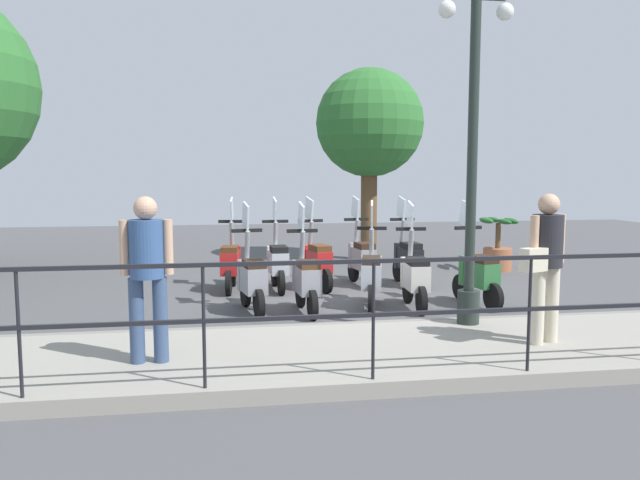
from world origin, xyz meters
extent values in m
plane|color=#4C4C4F|center=(0.00, 0.00, 0.00)|extent=(28.00, 28.00, 0.00)
cube|color=gray|center=(-3.20, 0.00, 0.07)|extent=(2.20, 20.00, 0.15)
cube|color=gray|center=(-2.15, 0.00, 0.07)|extent=(0.10, 20.00, 0.15)
cube|color=black|center=(-4.20, 0.00, 1.20)|extent=(0.04, 16.00, 0.04)
cube|color=black|center=(-4.20, 0.00, 0.73)|extent=(0.04, 16.00, 0.04)
cylinder|color=black|center=(-4.20, -0.73, 0.68)|extent=(0.03, 0.03, 1.05)
cylinder|color=black|center=(-4.20, 0.73, 0.68)|extent=(0.03, 0.03, 1.05)
cylinder|color=black|center=(-4.20, 2.18, 0.68)|extent=(0.03, 0.03, 1.05)
cylinder|color=black|center=(-4.20, 3.64, 0.68)|extent=(0.03, 0.03, 1.05)
cylinder|color=#232D28|center=(-2.40, -0.89, 0.35)|extent=(0.26, 0.26, 0.40)
cylinder|color=#232D28|center=(-2.40, -0.89, 2.17)|extent=(0.12, 0.12, 4.04)
sphere|color=white|center=(-2.40, -1.24, 3.80)|extent=(0.20, 0.20, 0.20)
sphere|color=white|center=(-2.40, -0.54, 3.80)|extent=(0.20, 0.20, 0.20)
cylinder|color=beige|center=(-3.31, -1.46, 0.56)|extent=(0.14, 0.14, 0.82)
cylinder|color=beige|center=(-3.38, -1.25, 0.56)|extent=(0.14, 0.14, 0.82)
cylinder|color=#232328|center=(-3.34, -1.36, 1.25)|extent=(0.41, 0.41, 0.55)
sphere|color=tan|center=(-3.34, -1.36, 1.63)|extent=(0.22, 0.22, 0.22)
cylinder|color=tan|center=(-3.27, -1.54, 1.26)|extent=(0.09, 0.09, 0.52)
cylinder|color=tan|center=(-3.42, -1.17, 1.26)|extent=(0.09, 0.09, 0.52)
cube|color=beige|center=(-3.48, -1.13, 1.07)|extent=(0.23, 0.31, 0.24)
cylinder|color=#384C70|center=(-3.39, 2.83, 0.56)|extent=(0.14, 0.14, 0.82)
cylinder|color=#384C70|center=(-3.39, 2.61, 0.56)|extent=(0.14, 0.14, 0.82)
cylinder|color=#335184|center=(-3.39, 2.72, 1.25)|extent=(0.32, 0.32, 0.55)
sphere|color=tan|center=(-3.39, 2.72, 1.63)|extent=(0.22, 0.22, 0.22)
cylinder|color=tan|center=(-3.39, 2.92, 1.26)|extent=(0.09, 0.09, 0.52)
cylinder|color=tan|center=(-3.39, 2.52, 1.26)|extent=(0.09, 0.09, 0.52)
cylinder|color=brown|center=(4.14, -1.23, 1.07)|extent=(0.36, 0.36, 2.14)
sphere|color=#2D6B2D|center=(4.14, -1.23, 3.03)|extent=(2.37, 2.37, 2.37)
cylinder|color=#9E5B3D|center=(2.22, -3.40, 0.23)|extent=(0.56, 0.56, 0.45)
cylinder|color=brown|center=(2.22, -3.40, 0.70)|extent=(0.10, 0.10, 0.50)
ellipsoid|color=#235B28|center=(2.47, -3.40, 1.00)|extent=(0.56, 0.16, 0.10)
ellipsoid|color=#235B28|center=(1.97, -3.40, 1.00)|extent=(0.56, 0.16, 0.10)
ellipsoid|color=#235B28|center=(2.22, -3.15, 1.00)|extent=(0.56, 0.16, 0.10)
ellipsoid|color=#235B28|center=(2.22, -3.65, 1.00)|extent=(0.56, 0.16, 0.10)
ellipsoid|color=#235B28|center=(2.40, -3.22, 1.00)|extent=(0.56, 0.16, 0.10)
ellipsoid|color=#235B28|center=(2.04, -3.58, 1.00)|extent=(0.56, 0.16, 0.10)
cylinder|color=black|center=(-0.40, -1.61, 0.20)|extent=(0.41, 0.15, 0.40)
cylinder|color=black|center=(-1.21, -1.76, 0.20)|extent=(0.41, 0.15, 0.40)
cube|color=#2D6B38|center=(-0.89, -1.70, 0.48)|extent=(0.64, 0.38, 0.36)
cube|color=#2D6B38|center=(-0.61, -1.64, 0.50)|extent=(0.17, 0.32, 0.44)
cube|color=black|center=(-0.96, -1.71, 0.71)|extent=(0.44, 0.33, 0.10)
cylinder|color=gray|center=(-0.55, -1.63, 0.85)|extent=(0.19, 0.10, 0.55)
cube|color=black|center=(-0.55, -1.63, 1.13)|extent=(0.14, 0.44, 0.05)
cube|color=silver|center=(-0.49, -1.62, 1.33)|extent=(0.39, 0.10, 0.42)
cylinder|color=black|center=(-0.45, -0.74, 0.20)|extent=(0.40, 0.11, 0.40)
cylinder|color=black|center=(-1.28, -0.68, 0.20)|extent=(0.40, 0.11, 0.40)
cube|color=beige|center=(-0.95, -0.70, 0.48)|extent=(0.62, 0.32, 0.36)
cube|color=beige|center=(-0.66, -0.72, 0.50)|extent=(0.14, 0.31, 0.44)
cube|color=black|center=(-1.02, -0.70, 0.71)|extent=(0.42, 0.29, 0.10)
cylinder|color=gray|center=(-0.60, -0.73, 0.85)|extent=(0.19, 0.08, 0.55)
cube|color=black|center=(-0.60, -0.73, 1.13)|extent=(0.09, 0.44, 0.05)
cube|color=silver|center=(-0.54, -0.73, 1.33)|extent=(0.39, 0.06, 0.42)
cylinder|color=black|center=(-0.26, -0.22, 0.20)|extent=(0.41, 0.17, 0.40)
cylinder|color=black|center=(-1.06, -0.02, 0.20)|extent=(0.41, 0.17, 0.40)
cube|color=#B7BCC6|center=(-0.74, -0.10, 0.48)|extent=(0.65, 0.42, 0.36)
cube|color=#B7BCC6|center=(-0.46, -0.17, 0.50)|extent=(0.19, 0.32, 0.44)
cube|color=black|center=(-0.81, -0.08, 0.71)|extent=(0.45, 0.35, 0.10)
cylinder|color=gray|center=(-0.40, -0.18, 0.85)|extent=(0.19, 0.11, 0.55)
cube|color=black|center=(-0.40, -0.18, 1.13)|extent=(0.17, 0.44, 0.05)
cube|color=silver|center=(-0.34, -0.20, 1.33)|extent=(0.38, 0.12, 0.42)
cylinder|color=black|center=(-0.49, 0.90, 0.20)|extent=(0.40, 0.11, 0.40)
cylinder|color=black|center=(-1.32, 0.84, 0.20)|extent=(0.40, 0.11, 0.40)
cube|color=gray|center=(-0.99, 0.87, 0.48)|extent=(0.62, 0.32, 0.36)
cube|color=gray|center=(-0.70, 0.89, 0.50)|extent=(0.14, 0.31, 0.44)
cube|color=#4C2D19|center=(-1.06, 0.86, 0.71)|extent=(0.42, 0.29, 0.10)
cylinder|color=gray|center=(-0.64, 0.89, 0.85)|extent=(0.19, 0.08, 0.55)
cube|color=black|center=(-0.64, 0.89, 1.13)|extent=(0.09, 0.44, 0.05)
cube|color=silver|center=(-0.58, 0.89, 1.33)|extent=(0.39, 0.06, 0.42)
cylinder|color=black|center=(-0.33, 1.69, 0.20)|extent=(0.41, 0.15, 0.40)
cylinder|color=black|center=(-1.15, 1.54, 0.20)|extent=(0.41, 0.15, 0.40)
cube|color=gray|center=(-0.82, 1.60, 0.48)|extent=(0.64, 0.38, 0.36)
cube|color=gray|center=(-0.54, 1.65, 0.50)|extent=(0.17, 0.32, 0.44)
cube|color=black|center=(-0.89, 1.59, 0.71)|extent=(0.44, 0.33, 0.10)
cylinder|color=gray|center=(-0.48, 1.67, 0.85)|extent=(0.19, 0.10, 0.55)
cube|color=black|center=(-0.48, 1.67, 1.13)|extent=(0.14, 0.44, 0.05)
cube|color=silver|center=(-0.42, 1.68, 1.33)|extent=(0.39, 0.10, 0.42)
cylinder|color=black|center=(1.35, -1.11, 0.20)|extent=(0.41, 0.12, 0.40)
cylinder|color=black|center=(0.52, -1.19, 0.20)|extent=(0.41, 0.12, 0.40)
cube|color=black|center=(0.85, -1.16, 0.48)|extent=(0.62, 0.33, 0.36)
cube|color=black|center=(1.14, -1.13, 0.50)|extent=(0.15, 0.31, 0.44)
cube|color=black|center=(0.78, -1.17, 0.71)|extent=(0.42, 0.30, 0.10)
cylinder|color=gray|center=(1.20, -1.13, 0.85)|extent=(0.19, 0.09, 0.55)
cube|color=black|center=(1.20, -1.13, 1.13)|extent=(0.10, 0.44, 0.05)
cube|color=silver|center=(1.26, -1.12, 1.33)|extent=(0.39, 0.07, 0.42)
cylinder|color=black|center=(1.47, -0.31, 0.20)|extent=(0.41, 0.13, 0.40)
cylinder|color=black|center=(0.65, -0.41, 0.20)|extent=(0.41, 0.13, 0.40)
cube|color=gray|center=(0.98, -0.37, 0.48)|extent=(0.63, 0.35, 0.36)
cube|color=gray|center=(1.26, -0.34, 0.50)|extent=(0.16, 0.31, 0.44)
cube|color=black|center=(0.91, -0.38, 0.71)|extent=(0.43, 0.31, 0.10)
cylinder|color=gray|center=(1.32, -0.33, 0.85)|extent=(0.19, 0.09, 0.55)
cube|color=black|center=(1.32, -0.33, 1.13)|extent=(0.11, 0.44, 0.05)
cube|color=silver|center=(1.38, -0.32, 1.33)|extent=(0.39, 0.08, 0.42)
cylinder|color=black|center=(1.26, 0.56, 0.20)|extent=(0.41, 0.17, 0.40)
cylinder|color=black|center=(0.45, 0.36, 0.20)|extent=(0.41, 0.17, 0.40)
cube|color=#B21E1E|center=(0.77, 0.44, 0.48)|extent=(0.65, 0.41, 0.36)
cube|color=#B21E1E|center=(1.05, 0.51, 0.50)|extent=(0.19, 0.32, 0.44)
cube|color=#4C2D19|center=(0.70, 0.42, 0.71)|extent=(0.45, 0.35, 0.10)
cylinder|color=gray|center=(1.11, 0.52, 0.85)|extent=(0.19, 0.11, 0.55)
cube|color=black|center=(1.11, 0.52, 1.13)|extent=(0.16, 0.44, 0.05)
cube|color=silver|center=(1.17, 0.54, 1.33)|extent=(0.38, 0.12, 0.42)
cylinder|color=black|center=(1.24, 1.13, 0.20)|extent=(0.40, 0.10, 0.40)
cylinder|color=black|center=(0.41, 1.09, 0.20)|extent=(0.40, 0.10, 0.40)
cube|color=#B7BCC6|center=(0.74, 1.11, 0.48)|extent=(0.61, 0.31, 0.36)
cube|color=#B7BCC6|center=(1.03, 1.12, 0.50)|extent=(0.13, 0.31, 0.44)
cube|color=black|center=(0.67, 1.11, 0.71)|extent=(0.41, 0.28, 0.10)
cylinder|color=gray|center=(1.09, 1.12, 0.85)|extent=(0.19, 0.08, 0.55)
cube|color=black|center=(1.09, 1.12, 1.13)|extent=(0.08, 0.44, 0.05)
cube|color=silver|center=(1.15, 1.13, 1.33)|extent=(0.39, 0.05, 0.42)
cylinder|color=black|center=(1.34, 1.84, 0.20)|extent=(0.41, 0.12, 0.40)
cylinder|color=black|center=(0.51, 1.93, 0.20)|extent=(0.41, 0.12, 0.40)
cube|color=#B21E1E|center=(0.84, 1.89, 0.48)|extent=(0.63, 0.34, 0.36)
cube|color=#B21E1E|center=(1.13, 1.86, 0.50)|extent=(0.15, 0.31, 0.44)
cube|color=#4C2D19|center=(0.77, 1.90, 0.71)|extent=(0.43, 0.30, 0.10)
cylinder|color=gray|center=(1.19, 1.85, 0.85)|extent=(0.19, 0.09, 0.55)
cube|color=black|center=(1.19, 1.85, 1.13)|extent=(0.11, 0.44, 0.05)
cube|color=silver|center=(1.25, 1.85, 1.33)|extent=(0.39, 0.07, 0.42)
camera|label=1|loc=(-9.38, 2.02, 1.97)|focal=35.00mm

